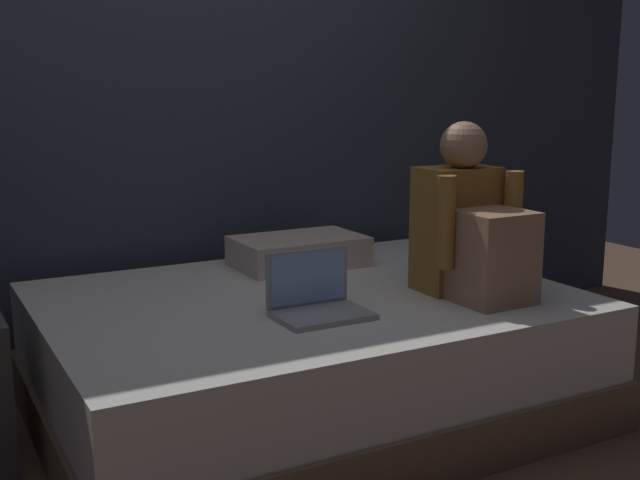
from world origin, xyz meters
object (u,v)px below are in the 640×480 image
Objects in this scene: bed at (307,354)px; pillow at (299,251)px; person_sitting at (471,230)px; laptop at (317,300)px.

bed is 3.57× the size of pillow.
person_sitting is at bearing -28.71° from bed.
laptop is at bearing -110.70° from bed.
pillow is (0.30, 0.72, 0.01)m from laptop.
laptop is 0.57× the size of pillow.
bed is at bearing 69.30° from laptop.
person_sitting is 1.17× the size of pillow.
bed is at bearing -113.53° from pillow.
person_sitting reaches higher than laptop.
pillow is at bearing 115.01° from person_sitting.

